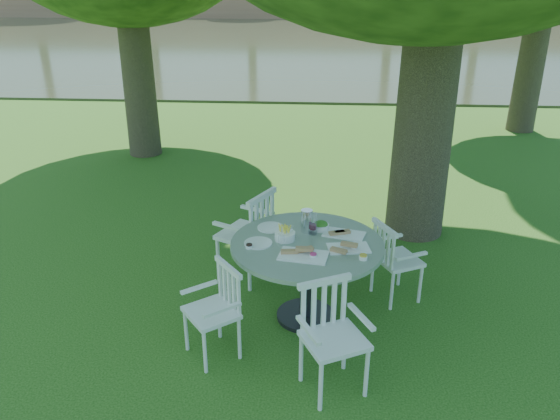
{
  "coord_description": "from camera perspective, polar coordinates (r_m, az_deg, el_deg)",
  "views": [
    {
      "loc": [
        0.36,
        -4.88,
        3.06
      ],
      "look_at": [
        0.0,
        0.2,
        0.85
      ],
      "focal_mm": 35.0,
      "sensor_mm": 36.0,
      "label": 1
    }
  ],
  "objects": [
    {
      "name": "chair_nw",
      "position": [
        5.74,
        -2.89,
        -2.04
      ],
      "size": [
        0.66,
        0.67,
        1.01
      ],
      "rotation": [
        0.0,
        0.0,
        -2.03
      ],
      "color": "white",
      "rests_on": "ground"
    },
    {
      "name": "chair_se",
      "position": [
        4.37,
        5.18,
        -12.07
      ],
      "size": [
        0.6,
        0.58,
        0.9
      ],
      "rotation": [
        0.0,
        0.0,
        0.46
      ],
      "color": "white",
      "rests_on": "ground"
    },
    {
      "name": "chair_ne",
      "position": [
        5.53,
        11.53,
        -4.71
      ],
      "size": [
        0.54,
        0.55,
        0.84
      ],
      "rotation": [
        0.0,
        0.0,
        -4.26
      ],
      "color": "white",
      "rests_on": "ground"
    },
    {
      "name": "river",
      "position": [
        28.05,
        3.46,
        17.12
      ],
      "size": [
        100.0,
        28.0,
        0.12
      ],
      "primitive_type": "cube",
      "color": "#2D331E",
      "rests_on": "ground"
    },
    {
      "name": "table",
      "position": [
        5.06,
        2.83,
        -5.0
      ],
      "size": [
        1.4,
        1.4,
        0.81
      ],
      "color": "black",
      "rests_on": "ground"
    },
    {
      "name": "ground",
      "position": [
        5.77,
        -0.14,
        -8.56
      ],
      "size": [
        140.0,
        140.0,
        0.0
      ],
      "primitive_type": "plane",
      "color": "#19410D",
      "rests_on": "ground"
    },
    {
      "name": "tableware",
      "position": [
        5.04,
        2.68,
        -2.58
      ],
      "size": [
        1.14,
        0.84,
        0.22
      ],
      "color": "white",
      "rests_on": "table"
    },
    {
      "name": "chair_sw",
      "position": [
        4.73,
        -6.34,
        -9.71
      ],
      "size": [
        0.56,
        0.57,
        0.83
      ],
      "rotation": [
        0.0,
        0.0,
        -0.91
      ],
      "color": "white",
      "rests_on": "ground"
    }
  ]
}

